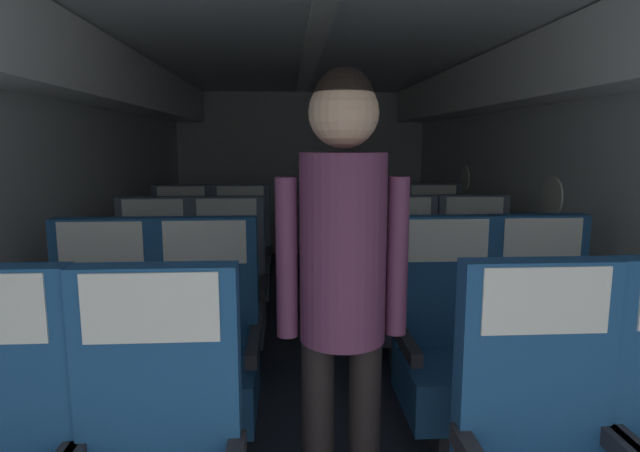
% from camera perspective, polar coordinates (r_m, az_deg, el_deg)
% --- Properties ---
extents(ground, '(3.36, 7.20, 0.02)m').
position_cam_1_polar(ground, '(3.59, -0.44, -14.52)').
color(ground, '#2D3342').
extents(fuselage_shell, '(3.24, 6.85, 2.10)m').
position_cam_1_polar(fuselage_shell, '(3.53, -0.68, 10.62)').
color(fuselage_shell, silver).
rests_on(fuselage_shell, ground).
extents(seat_b_left_window, '(0.50, 0.50, 1.08)m').
position_cam_1_polar(seat_b_left_window, '(2.62, -22.75, -13.30)').
color(seat_b_left_window, '#38383D').
rests_on(seat_b_left_window, ground).
extents(seat_b_left_aisle, '(0.50, 0.50, 1.08)m').
position_cam_1_polar(seat_b_left_aisle, '(2.51, -12.35, -13.79)').
color(seat_b_left_aisle, '#38383D').
rests_on(seat_b_left_aisle, ground).
extents(seat_b_right_aisle, '(0.50, 0.50, 1.08)m').
position_cam_1_polar(seat_b_right_aisle, '(2.74, 23.29, -12.31)').
color(seat_b_right_aisle, '#38383D').
rests_on(seat_b_right_aisle, ground).
extents(seat_b_right_window, '(0.50, 0.50, 1.08)m').
position_cam_1_polar(seat_b_right_window, '(2.57, 13.99, -13.31)').
color(seat_b_right_window, '#38383D').
rests_on(seat_b_right_window, ground).
extents(seat_c_left_window, '(0.50, 0.50, 1.08)m').
position_cam_1_polar(seat_c_left_window, '(3.47, -17.68, -7.54)').
color(seat_c_left_window, '#38383D').
rests_on(seat_c_left_window, ground).
extents(seat_c_left_aisle, '(0.50, 0.50, 1.08)m').
position_cam_1_polar(seat_c_left_aisle, '(3.39, -10.05, -7.63)').
color(seat_c_left_aisle, '#38383D').
rests_on(seat_c_left_aisle, ground).
extents(seat_c_right_aisle, '(0.50, 0.50, 1.08)m').
position_cam_1_polar(seat_c_right_aisle, '(3.58, 16.61, -6.98)').
color(seat_c_right_aisle, '#38383D').
rests_on(seat_c_right_aisle, ground).
extents(seat_c_right_window, '(0.50, 0.50, 1.08)m').
position_cam_1_polar(seat_c_right_window, '(3.44, 9.02, -7.36)').
color(seat_c_right_window, '#38383D').
rests_on(seat_c_right_window, ground).
extents(seat_d_left_window, '(0.50, 0.50, 1.08)m').
position_cam_1_polar(seat_d_left_window, '(4.37, -14.84, -4.00)').
color(seat_d_left_window, '#38383D').
rests_on(seat_d_left_window, ground).
extents(seat_d_left_aisle, '(0.50, 0.50, 1.08)m').
position_cam_1_polar(seat_d_left_aisle, '(4.30, -8.59, -4.00)').
color(seat_d_left_aisle, '#38383D').
rests_on(seat_d_left_aisle, ground).
extents(seat_d_right_aisle, '(0.50, 0.50, 1.08)m').
position_cam_1_polar(seat_d_right_aisle, '(4.44, 12.36, -3.68)').
color(seat_d_right_aisle, '#38383D').
rests_on(seat_d_right_aisle, ground).
extents(seat_d_right_window, '(0.50, 0.50, 1.08)m').
position_cam_1_polar(seat_d_right_window, '(4.34, 6.41, -3.83)').
color(seat_d_right_window, '#38383D').
rests_on(seat_d_right_window, ground).
extents(flight_attendant, '(0.43, 0.28, 1.66)m').
position_cam_1_polar(flight_attendant, '(1.71, 2.44, -4.46)').
color(flight_attendant, black).
rests_on(flight_attendant, ground).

